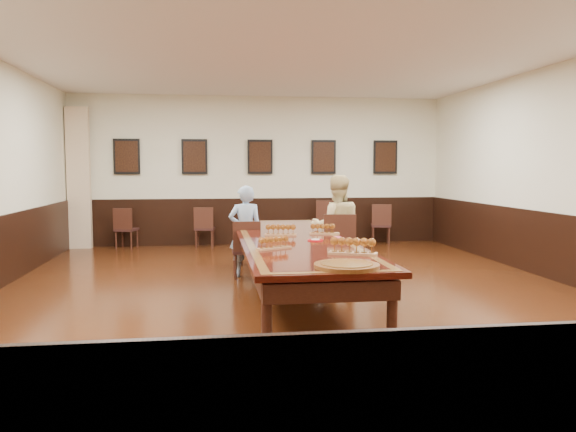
{
  "coord_description": "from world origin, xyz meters",
  "views": [
    {
      "loc": [
        -1.06,
        -7.2,
        1.68
      ],
      "look_at": [
        0.0,
        0.5,
        1.0
      ],
      "focal_mm": 35.0,
      "sensor_mm": 36.0,
      "label": 1
    }
  ],
  "objects": [
    {
      "name": "person_man",
      "position": [
        -0.54,
        1.32,
        0.7
      ],
      "size": [
        0.52,
        0.34,
        1.4
      ],
      "primitive_type": "imported",
      "rotation": [
        0.0,
        0.0,
        3.15
      ],
      "color": "#4C82BF",
      "rests_on": "floor"
    },
    {
      "name": "curtain",
      "position": [
        -3.75,
        4.82,
        1.45
      ],
      "size": [
        0.45,
        0.18,
        2.9
      ],
      "primitive_type": "cube",
      "color": "beige",
      "rests_on": "floor"
    },
    {
      "name": "spare_chair_c",
      "position": [
        1.4,
        4.62,
        0.49
      ],
      "size": [
        0.53,
        0.57,
        0.97
      ],
      "primitive_type": null,
      "rotation": [
        0.0,
        0.0,
        2.97
      ],
      "color": "black",
      "rests_on": "floor"
    },
    {
      "name": "conference_table",
      "position": [
        0.0,
        0.0,
        0.61
      ],
      "size": [
        1.4,
        5.0,
        0.76
      ],
      "color": "black",
      "rests_on": "floor"
    },
    {
      "name": "red_plate_grp",
      "position": [
        0.24,
        -0.31,
        0.76
      ],
      "size": [
        0.2,
        0.2,
        0.03
      ],
      "color": "red",
      "rests_on": "conference_table"
    },
    {
      "name": "spare_chair_d",
      "position": [
        2.61,
        4.58,
        0.44
      ],
      "size": [
        0.5,
        0.53,
        0.88
      ],
      "primitive_type": null,
      "rotation": [
        0.0,
        0.0,
        2.91
      ],
      "color": "black",
      "rests_on": "floor"
    },
    {
      "name": "carved_platter",
      "position": [
        0.17,
        -2.21,
        0.77
      ],
      "size": [
        0.74,
        0.74,
        0.05
      ],
      "color": "#542C10",
      "rests_on": "conference_table"
    },
    {
      "name": "spare_chair_a",
      "position": [
        -2.8,
        4.66,
        0.42
      ],
      "size": [
        0.49,
        0.52,
        0.85
      ],
      "primitive_type": null,
      "rotation": [
        0.0,
        0.0,
        2.88
      ],
      "color": "black",
      "rests_on": "floor"
    },
    {
      "name": "wall_front",
      "position": [
        0.0,
        -5.01,
        1.6
      ],
      "size": [
        8.0,
        0.02,
        3.2
      ],
      "primitive_type": "cube",
      "color": "beige",
      "rests_on": "floor"
    },
    {
      "name": "floor",
      "position": [
        0.0,
        0.0,
        -0.01
      ],
      "size": [
        8.0,
        10.0,
        0.02
      ],
      "primitive_type": "cube",
      "color": "black",
      "rests_on": "ground"
    },
    {
      "name": "flight_a",
      "position": [
        -0.13,
        0.27,
        0.82
      ],
      "size": [
        0.45,
        0.21,
        0.16
      ],
      "color": "#996740",
      "rests_on": "conference_table"
    },
    {
      "name": "chair_man",
      "position": [
        -0.54,
        1.23,
        0.44
      ],
      "size": [
        0.42,
        0.45,
        0.88
      ],
      "primitive_type": null,
      "rotation": [
        0.0,
        0.0,
        3.15
      ],
      "color": "black",
      "rests_on": "floor"
    },
    {
      "name": "wainscoting",
      "position": [
        0.0,
        0.0,
        0.5
      ],
      "size": [
        8.0,
        10.0,
        1.0
      ],
      "color": "black",
      "rests_on": "floor"
    },
    {
      "name": "person_woman",
      "position": [
        0.81,
        0.99,
        0.78
      ],
      "size": [
        0.82,
        0.66,
        1.56
      ],
      "primitive_type": "imported",
      "rotation": [
        0.0,
        0.0,
        3.07
      ],
      "color": "beige",
      "rests_on": "floor"
    },
    {
      "name": "chair_woman",
      "position": [
        0.8,
        0.89,
        0.5
      ],
      "size": [
        0.51,
        0.54,
        1.0
      ],
      "primitive_type": null,
      "rotation": [
        0.0,
        0.0,
        3.07
      ],
      "color": "black",
      "rests_on": "floor"
    },
    {
      "name": "pink_phone",
      "position": [
        0.6,
        -0.02,
        0.76
      ],
      "size": [
        0.09,
        0.15,
        0.01
      ],
      "primitive_type": "cube",
      "rotation": [
        0.0,
        0.0,
        0.16
      ],
      "color": "#EF4F7D",
      "rests_on": "conference_table"
    },
    {
      "name": "flight_d",
      "position": [
        0.42,
        -1.49,
        0.84
      ],
      "size": [
        0.53,
        0.34,
        0.19
      ],
      "color": "#996740",
      "rests_on": "conference_table"
    },
    {
      "name": "ceiling",
      "position": [
        0.0,
        0.0,
        3.21
      ],
      "size": [
        8.0,
        10.0,
        0.02
      ],
      "primitive_type": "cube",
      "color": "white",
      "rests_on": "floor"
    },
    {
      "name": "flight_c",
      "position": [
        -0.36,
        -0.96,
        0.82
      ],
      "size": [
        0.42,
        0.3,
        0.15
      ],
      "color": "#996740",
      "rests_on": "conference_table"
    },
    {
      "name": "flight_b",
      "position": [
        0.48,
        0.35,
        0.82
      ],
      "size": [
        0.42,
        0.16,
        0.15
      ],
      "color": "#996740",
      "rests_on": "conference_table"
    },
    {
      "name": "posters",
      "position": [
        0.0,
        4.94,
        1.9
      ],
      "size": [
        6.14,
        0.04,
        0.74
      ],
      "color": "black",
      "rests_on": "wall_back"
    },
    {
      "name": "wall_back",
      "position": [
        0.0,
        5.01,
        1.6
      ],
      "size": [
        8.0,
        0.02,
        3.2
      ],
      "primitive_type": "cube",
      "color": "beige",
      "rests_on": "floor"
    },
    {
      "name": "spare_chair_b",
      "position": [
        -1.2,
        4.61,
        0.43
      ],
      "size": [
        0.44,
        0.47,
        0.85
      ],
      "primitive_type": null,
      "rotation": [
        0.0,
        0.0,
        3.04
      ],
      "color": "black",
      "rests_on": "floor"
    }
  ]
}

